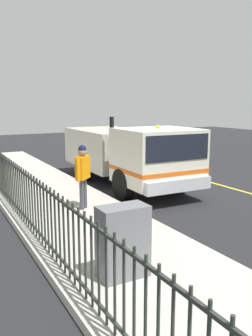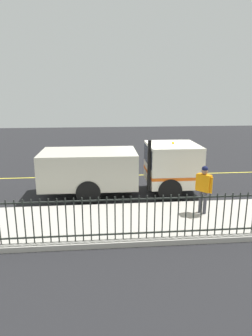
{
  "view_description": "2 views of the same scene",
  "coord_description": "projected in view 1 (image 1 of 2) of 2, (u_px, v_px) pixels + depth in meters",
  "views": [
    {
      "loc": [
        6.41,
        9.29,
        2.89
      ],
      "look_at": [
        0.89,
        -0.81,
        0.79
      ],
      "focal_mm": 37.66,
      "sensor_mm": 36.0,
      "label": 1
    },
    {
      "loc": [
        12.4,
        -2.68,
        4.24
      ],
      "look_at": [
        0.83,
        -1.6,
        1.27
      ],
      "focal_mm": 31.55,
      "sensor_mm": 36.0,
      "label": 2
    }
  ],
  "objects": [
    {
      "name": "worker_standing",
      "position": [
        83.0,
        170.0,
        9.14
      ],
      "size": [
        0.5,
        0.48,
        1.69
      ],
      "rotation": [
        0.0,
        0.0,
        -2.4
      ],
      "color": "orange",
      "rests_on": "sidewalk_slab"
    },
    {
      "name": "iron_fence",
      "position": [
        13.0,
        184.0,
        9.19
      ],
      "size": [
        0.04,
        19.53,
        1.29
      ],
      "color": "#2D332D",
      "rests_on": "sidewalk_slab"
    },
    {
      "name": "traffic_cone",
      "position": [
        169.0,
        170.0,
        13.93
      ],
      "size": [
        0.41,
        0.41,
        0.58
      ],
      "primitive_type": "cone",
      "color": "orange",
      "rests_on": "ground"
    },
    {
      "name": "work_truck",
      "position": [
        129.0,
        151.0,
        12.33
      ],
      "size": [
        2.41,
        6.73,
        2.49
      ],
      "rotation": [
        0.0,
        0.0,
        -0.02
      ],
      "color": "silver",
      "rests_on": "ground"
    },
    {
      "name": "utility_cabinet",
      "position": [
        123.0,
        242.0,
        5.57
      ],
      "size": [
        0.79,
        0.44,
        1.17
      ],
      "primitive_type": "cube",
      "color": "slate",
      "rests_on": "sidewalk_slab"
    },
    {
      "name": "lane_marking",
      "position": [
        219.0,
        185.0,
        12.75
      ],
      "size": [
        0.12,
        20.64,
        0.01
      ],
      "primitive_type": "cube",
      "color": "yellow",
      "rests_on": "ground"
    },
    {
      "name": "sidewalk_slab",
      "position": [
        60.0,
        205.0,
        9.92
      ],
      "size": [
        3.02,
        22.93,
        0.16
      ],
      "primitive_type": "cube",
      "color": "#B7B2A8",
      "rests_on": "ground"
    },
    {
      "name": "ground_plane",
      "position": [
        162.0,
        193.0,
        11.56
      ],
      "size": [
        50.45,
        50.45,
        0.0
      ],
      "primitive_type": "plane",
      "color": "#232326",
      "rests_on": "ground"
    }
  ]
}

